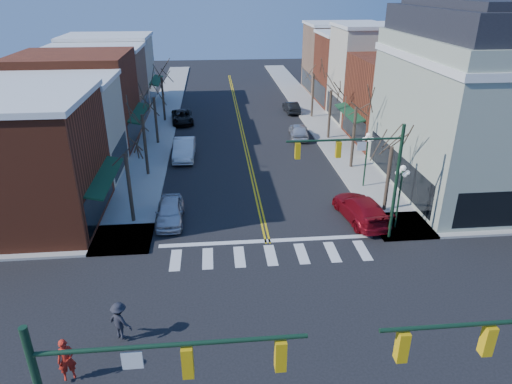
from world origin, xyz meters
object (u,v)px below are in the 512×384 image
object	(u,v)px
car_right_near	(361,209)
lamppost_midblock	(367,151)
pedestrian_dark_b	(120,321)
car_left_near	(170,211)
car_right_mid	(299,131)
car_right_far	(291,107)
car_left_far	(182,117)
lamppost_corner	(401,186)
victorian_corner	(488,100)
pedestrian_red_a	(67,360)
car_left_mid	(184,149)

from	to	relation	value
car_right_near	lamppost_midblock	bearing A→B (deg)	-117.31
pedestrian_dark_b	car_left_near	bearing A→B (deg)	-64.00
car_left_near	car_right_near	distance (m)	12.45
lamppost_midblock	car_right_mid	xyz separation A→B (m)	(-2.71, 12.53, -2.22)
car_right_far	car_left_far	bearing A→B (deg)	10.47
lamppost_corner	lamppost_midblock	bearing A→B (deg)	90.00
lamppost_corner	car_right_near	bearing A→B (deg)	140.89
lamppost_midblock	pedestrian_dark_b	distance (m)	21.61
victorian_corner	lamppost_corner	xyz separation A→B (m)	(-8.30, -6.00, -3.70)
car_right_mid	pedestrian_dark_b	xyz separation A→B (m)	(-12.79, -27.46, 0.30)
lamppost_corner	car_right_mid	size ratio (longest dim) A/B	0.99
car_left_near	pedestrian_red_a	size ratio (longest dim) A/B	2.35
car_right_far	pedestrian_dark_b	distance (m)	39.75
car_left_far	car_right_mid	xyz separation A→B (m)	(11.89, -6.63, 0.07)
car_left_far	pedestrian_red_a	xyz separation A→B (m)	(-2.54, -36.19, 0.39)
pedestrian_red_a	pedestrian_dark_b	world-z (taller)	pedestrian_red_a
car_right_far	pedestrian_dark_b	size ratio (longest dim) A/B	2.26
lamppost_midblock	car_right_near	world-z (taller)	lamppost_midblock
car_left_far	lamppost_corner	bearing A→B (deg)	-66.02
pedestrian_red_a	car_right_near	bearing A→B (deg)	15.43
lamppost_midblock	car_right_mid	distance (m)	13.01
car_left_mid	car_right_mid	bearing A→B (deg)	23.74
car_right_near	pedestrian_dark_b	distance (m)	16.90
victorian_corner	car_left_mid	world-z (taller)	victorian_corner
lamppost_midblock	pedestrian_red_a	distance (m)	24.24
lamppost_corner	car_right_far	size ratio (longest dim) A/B	1.08
lamppost_midblock	car_right_near	distance (m)	5.77
car_right_far	pedestrian_dark_b	world-z (taller)	pedestrian_dark_b
car_left_mid	car_right_far	xyz separation A→B (m)	(12.05, 14.55, -0.17)
lamppost_corner	lamppost_midblock	size ratio (longest dim) A/B	1.00
car_left_near	car_right_far	world-z (taller)	car_left_near
car_left_mid	car_left_near	bearing A→B (deg)	-90.88
victorian_corner	car_left_near	bearing A→B (deg)	-170.87
lamppost_corner	pedestrian_dark_b	xyz separation A→B (m)	(-15.50, -8.43, -1.92)
car_left_near	car_left_mid	bearing A→B (deg)	87.47
car_left_near	pedestrian_dark_b	size ratio (longest dim) A/B	2.42
victorian_corner	car_right_near	xyz separation A→B (m)	(-10.10, -4.54, -5.86)
pedestrian_red_a	pedestrian_dark_b	distance (m)	2.67
car_left_near	car_right_near	world-z (taller)	car_right_near
victorian_corner	car_left_far	xyz separation A→B (m)	(-22.90, 19.66, -5.98)
lamppost_midblock	car_right_mid	world-z (taller)	lamppost_midblock
lamppost_midblock	car_left_mid	distance (m)	16.05
car_left_mid	lamppost_midblock	bearing A→B (deg)	-28.61
car_right_far	lamppost_corner	bearing A→B (deg)	89.89
car_left_near	car_left_far	world-z (taller)	car_left_near
victorian_corner	car_left_mid	distance (m)	24.37
lamppost_corner	car_left_near	distance (m)	14.59
car_right_far	pedestrian_dark_b	bearing A→B (deg)	66.17
car_right_mid	pedestrian_dark_b	size ratio (longest dim) A/B	2.46
pedestrian_red_a	victorian_corner	bearing A→B (deg)	10.43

